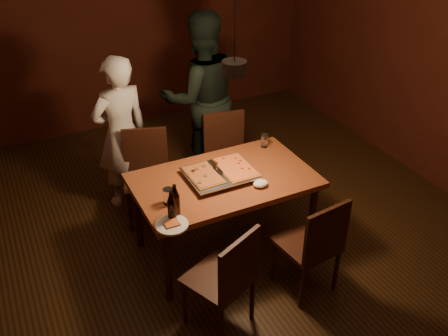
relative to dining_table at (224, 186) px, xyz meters
name	(u,v)px	position (x,y,z in m)	size (l,w,h in m)	color
room_shell	(234,112)	(0.02, -0.12, 0.72)	(6.00, 6.00, 6.00)	#3D2510
dining_table	(224,186)	(0.00, 0.00, 0.00)	(1.50, 0.90, 0.75)	#984B26
chair_far_left	(146,167)	(-0.43, 0.79, -0.14)	(0.53, 0.53, 0.49)	#38190F
chair_far_right	(227,149)	(0.41, 0.78, -0.14)	(0.49, 0.49, 0.49)	#38190F
chair_near_left	(227,273)	(-0.38, -0.82, -0.14)	(0.55, 0.55, 0.49)	#38190F
chair_near_right	(315,239)	(0.39, -0.79, -0.14)	(0.47, 0.47, 0.49)	#38190F
pizza_tray	(220,175)	(-0.03, 0.03, 0.10)	(0.55, 0.45, 0.05)	silver
pizza_meat	(203,175)	(-0.17, 0.04, 0.13)	(0.24, 0.37, 0.02)	maroon
pizza_cheese	(235,168)	(0.12, 0.03, 0.13)	(0.27, 0.42, 0.02)	gold
spatula	(220,170)	(-0.02, 0.04, 0.14)	(0.09, 0.24, 0.04)	silver
beer_bottle_a	(171,206)	(-0.59, -0.32, 0.19)	(0.06, 0.06, 0.24)	black
beer_bottle_b	(175,200)	(-0.55, -0.29, 0.21)	(0.07, 0.07, 0.27)	black
water_glass_left	(168,196)	(-0.54, -0.13, 0.14)	(0.08, 0.08, 0.13)	silver
water_glass_right	(264,141)	(0.57, 0.32, 0.14)	(0.06, 0.06, 0.13)	silver
plate_slice	(172,225)	(-0.62, -0.40, 0.08)	(0.24, 0.24, 0.03)	white
napkin	(261,184)	(0.21, -0.24, 0.10)	(0.13, 0.10, 0.05)	white
diner_white	(121,134)	(-0.55, 1.11, 0.10)	(0.57, 0.37, 1.55)	white
diner_dark	(202,97)	(0.38, 1.29, 0.23)	(0.88, 0.68, 1.80)	black
pendant_lamp	(234,66)	(0.02, -0.12, 1.08)	(0.18, 0.18, 1.10)	black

